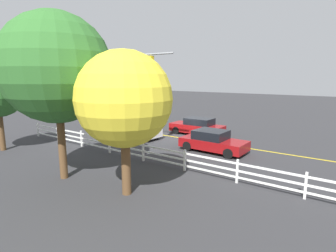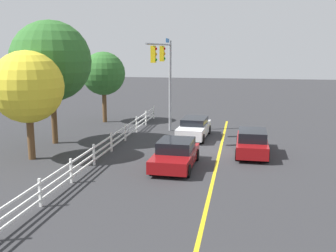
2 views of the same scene
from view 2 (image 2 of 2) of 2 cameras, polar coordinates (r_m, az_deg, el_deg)
ground_plane at (r=24.65m, az=7.43°, el=-3.42°), size 120.00×120.00×0.00m
lane_center_stripe at (r=20.80m, az=6.79°, el=-6.12°), size 28.00×0.16×0.01m
signal_assembly at (r=27.45m, az=-0.51°, el=8.24°), size 7.44×0.37×6.77m
car_0 at (r=27.73m, az=3.74°, el=-0.28°), size 4.53×2.05×1.38m
car_1 at (r=23.90m, az=11.87°, el=-2.28°), size 4.67×1.87×1.46m
car_2 at (r=20.87m, az=1.06°, el=-4.04°), size 4.41×2.14×1.42m
white_rail_fence at (r=22.87m, az=-9.21°, el=-3.05°), size 26.10×0.10×1.15m
tree_0 at (r=33.66m, az=-9.16°, el=7.36°), size 3.57×3.57×5.84m
tree_1 at (r=26.57m, az=-16.32°, el=8.84°), size 5.08×5.08×7.85m
tree_2 at (r=23.08m, az=-19.36°, el=5.24°), size 3.93×3.93×6.01m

